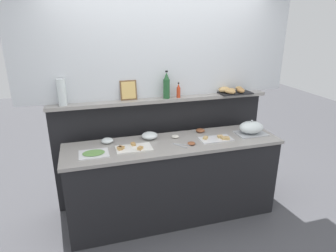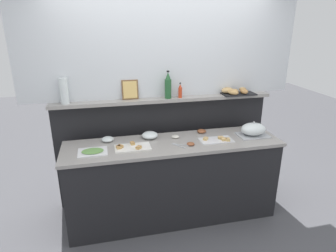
{
  "view_description": "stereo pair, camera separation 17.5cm",
  "coord_description": "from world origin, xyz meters",
  "px_view_note": "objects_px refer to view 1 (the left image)",
  "views": [
    {
      "loc": [
        -0.88,
        -2.76,
        2.16
      ],
      "look_at": [
        -0.04,
        0.1,
        1.09
      ],
      "focal_mm": 31.29,
      "sensor_mm": 36.0,
      "label": 1
    },
    {
      "loc": [
        -0.71,
        -2.81,
        2.16
      ],
      "look_at": [
        -0.04,
        0.1,
        1.09
      ],
      "focal_mm": 31.29,
      "sensor_mm": 36.0,
      "label": 2
    }
  ],
  "objects_px": {
    "sandwich_platter_front": "(133,148)",
    "wine_bottle_green": "(166,86)",
    "condiment_bowl_dark": "(200,130)",
    "hot_sauce_bottle": "(178,91)",
    "condiment_bowl_cream": "(175,137)",
    "serving_tongs": "(180,145)",
    "sandwich_platter_rear": "(217,139)",
    "bread_basket": "(233,91)",
    "glass_bowl_medium": "(107,141)",
    "condiment_bowl_teal": "(191,143)",
    "cold_cuts_platter": "(94,153)",
    "serving_cloche": "(251,128)",
    "glass_bowl_large": "(150,136)",
    "water_carafe": "(62,92)",
    "framed_picture": "(128,90)"
  },
  "relations": [
    {
      "from": "sandwich_platter_front",
      "to": "sandwich_platter_rear",
      "type": "bearing_deg",
      "value": -0.95
    },
    {
      "from": "sandwich_platter_front",
      "to": "bread_basket",
      "type": "bearing_deg",
      "value": 17.91
    },
    {
      "from": "wine_bottle_green",
      "to": "framed_picture",
      "type": "distance_m",
      "value": 0.43
    },
    {
      "from": "framed_picture",
      "to": "hot_sauce_bottle",
      "type": "bearing_deg",
      "value": -6.02
    },
    {
      "from": "condiment_bowl_teal",
      "to": "wine_bottle_green",
      "type": "xyz_separation_m",
      "value": [
        -0.13,
        0.5,
        0.52
      ]
    },
    {
      "from": "serving_cloche",
      "to": "condiment_bowl_dark",
      "type": "xyz_separation_m",
      "value": [
        -0.53,
        0.22,
        -0.05
      ]
    },
    {
      "from": "sandwich_platter_front",
      "to": "bread_basket",
      "type": "relative_size",
      "value": 0.89
    },
    {
      "from": "hot_sauce_bottle",
      "to": "sandwich_platter_rear",
      "type": "bearing_deg",
      "value": -55.29
    },
    {
      "from": "serving_cloche",
      "to": "glass_bowl_medium",
      "type": "xyz_separation_m",
      "value": [
        -1.61,
        0.2,
        -0.05
      ]
    },
    {
      "from": "glass_bowl_medium",
      "to": "condiment_bowl_cream",
      "type": "bearing_deg",
      "value": -5.25
    },
    {
      "from": "condiment_bowl_dark",
      "to": "condiment_bowl_teal",
      "type": "xyz_separation_m",
      "value": [
        -0.23,
        -0.32,
        -0.0
      ]
    },
    {
      "from": "condiment_bowl_dark",
      "to": "framed_picture",
      "type": "distance_m",
      "value": 0.95
    },
    {
      "from": "cold_cuts_platter",
      "to": "condiment_bowl_cream",
      "type": "distance_m",
      "value": 0.91
    },
    {
      "from": "glass_bowl_medium",
      "to": "serving_tongs",
      "type": "height_order",
      "value": "glass_bowl_medium"
    },
    {
      "from": "cold_cuts_platter",
      "to": "condiment_bowl_dark",
      "type": "relative_size",
      "value": 2.71
    },
    {
      "from": "condiment_bowl_dark",
      "to": "hot_sauce_bottle",
      "type": "relative_size",
      "value": 0.6
    },
    {
      "from": "water_carafe",
      "to": "cold_cuts_platter",
      "type": "bearing_deg",
      "value": -61.34
    },
    {
      "from": "glass_bowl_large",
      "to": "condiment_bowl_cream",
      "type": "relative_size",
      "value": 2.12
    },
    {
      "from": "sandwich_platter_front",
      "to": "serving_tongs",
      "type": "bearing_deg",
      "value": -6.69
    },
    {
      "from": "condiment_bowl_teal",
      "to": "condiment_bowl_cream",
      "type": "bearing_deg",
      "value": 114.95
    },
    {
      "from": "condiment_bowl_teal",
      "to": "framed_picture",
      "type": "xyz_separation_m",
      "value": [
        -0.56,
        0.55,
        0.48
      ]
    },
    {
      "from": "cold_cuts_platter",
      "to": "serving_cloche",
      "type": "bearing_deg",
      "value": 1.75
    },
    {
      "from": "sandwich_platter_front",
      "to": "wine_bottle_green",
      "type": "distance_m",
      "value": 0.83
    },
    {
      "from": "hot_sauce_bottle",
      "to": "wine_bottle_green",
      "type": "distance_m",
      "value": 0.16
    },
    {
      "from": "condiment_bowl_teal",
      "to": "bread_basket",
      "type": "bearing_deg",
      "value": 34.91
    },
    {
      "from": "condiment_bowl_cream",
      "to": "serving_tongs",
      "type": "bearing_deg",
      "value": -92.89
    },
    {
      "from": "wine_bottle_green",
      "to": "condiment_bowl_dark",
      "type": "bearing_deg",
      "value": -26.36
    },
    {
      "from": "wine_bottle_green",
      "to": "hot_sauce_bottle",
      "type": "bearing_deg",
      "value": -2.46
    },
    {
      "from": "serving_cloche",
      "to": "glass_bowl_large",
      "type": "distance_m",
      "value": 1.17
    },
    {
      "from": "sandwich_platter_front",
      "to": "framed_picture",
      "type": "distance_m",
      "value": 0.69
    },
    {
      "from": "cold_cuts_platter",
      "to": "hot_sauce_bottle",
      "type": "xyz_separation_m",
      "value": [
        1.01,
        0.45,
        0.46
      ]
    },
    {
      "from": "serving_tongs",
      "to": "framed_picture",
      "type": "distance_m",
      "value": 0.85
    },
    {
      "from": "serving_cloche",
      "to": "serving_tongs",
      "type": "xyz_separation_m",
      "value": [
        -0.88,
        -0.09,
        -0.07
      ]
    },
    {
      "from": "condiment_bowl_dark",
      "to": "bread_basket",
      "type": "relative_size",
      "value": 0.26
    },
    {
      "from": "cold_cuts_platter",
      "to": "glass_bowl_large",
      "type": "bearing_deg",
      "value": 21.59
    },
    {
      "from": "glass_bowl_large",
      "to": "serving_tongs",
      "type": "height_order",
      "value": "glass_bowl_large"
    },
    {
      "from": "condiment_bowl_teal",
      "to": "bread_basket",
      "type": "xyz_separation_m",
      "value": [
        0.72,
        0.5,
        0.41
      ]
    },
    {
      "from": "condiment_bowl_cream",
      "to": "serving_tongs",
      "type": "xyz_separation_m",
      "value": [
        -0.01,
        -0.22,
        -0.01
      ]
    },
    {
      "from": "hot_sauce_bottle",
      "to": "bread_basket",
      "type": "bearing_deg",
      "value": 0.59
    },
    {
      "from": "sandwich_platter_rear",
      "to": "wine_bottle_green",
      "type": "relative_size",
      "value": 1.14
    },
    {
      "from": "condiment_bowl_dark",
      "to": "hot_sauce_bottle",
      "type": "xyz_separation_m",
      "value": [
        -0.22,
        0.17,
        0.45
      ]
    },
    {
      "from": "condiment_bowl_teal",
      "to": "wine_bottle_green",
      "type": "height_order",
      "value": "wine_bottle_green"
    },
    {
      "from": "condiment_bowl_cream",
      "to": "glass_bowl_medium",
      "type": "bearing_deg",
      "value": 174.75
    },
    {
      "from": "condiment_bowl_cream",
      "to": "condiment_bowl_teal",
      "type": "relative_size",
      "value": 1.03
    },
    {
      "from": "water_carafe",
      "to": "condiment_bowl_teal",
      "type": "bearing_deg",
      "value": -22.28
    },
    {
      "from": "sandwich_platter_front",
      "to": "framed_picture",
      "type": "xyz_separation_m",
      "value": [
        0.06,
        0.48,
        0.49
      ]
    },
    {
      "from": "serving_tongs",
      "to": "water_carafe",
      "type": "distance_m",
      "value": 1.35
    },
    {
      "from": "condiment_bowl_dark",
      "to": "serving_cloche",
      "type": "bearing_deg",
      "value": -22.63
    },
    {
      "from": "wine_bottle_green",
      "to": "serving_cloche",
      "type": "bearing_deg",
      "value": -24.17
    },
    {
      "from": "hot_sauce_bottle",
      "to": "glass_bowl_large",
      "type": "bearing_deg",
      "value": -152.71
    }
  ]
}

